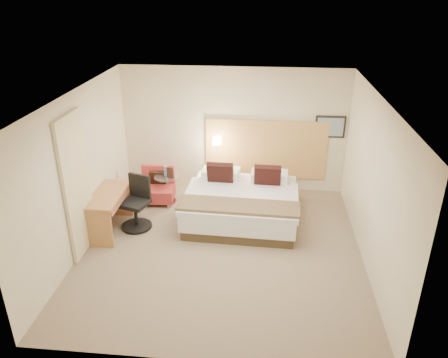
# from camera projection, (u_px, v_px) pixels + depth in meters

# --- Properties ---
(floor) EXTENTS (4.80, 5.00, 0.02)m
(floor) POSITION_uv_depth(u_px,v_px,m) (222.00, 249.00, 7.66)
(floor) COLOR #816E56
(floor) RESTS_ON ground
(ceiling) EXTENTS (4.80, 5.00, 0.02)m
(ceiling) POSITION_uv_depth(u_px,v_px,m) (221.00, 96.00, 6.52)
(ceiling) COLOR white
(ceiling) RESTS_ON floor
(wall_back) EXTENTS (4.80, 0.02, 2.70)m
(wall_back) POSITION_uv_depth(u_px,v_px,m) (234.00, 130.00, 9.36)
(wall_back) COLOR beige
(wall_back) RESTS_ON floor
(wall_front) EXTENTS (4.80, 0.02, 2.70)m
(wall_front) POSITION_uv_depth(u_px,v_px,m) (198.00, 273.00, 4.82)
(wall_front) COLOR beige
(wall_front) RESTS_ON floor
(wall_left) EXTENTS (0.02, 5.00, 2.70)m
(wall_left) POSITION_uv_depth(u_px,v_px,m) (79.00, 173.00, 7.31)
(wall_left) COLOR beige
(wall_left) RESTS_ON floor
(wall_right) EXTENTS (0.02, 5.00, 2.70)m
(wall_right) POSITION_uv_depth(u_px,v_px,m) (373.00, 185.00, 6.87)
(wall_right) COLOR beige
(wall_right) RESTS_ON floor
(headboard_panel) EXTENTS (2.60, 0.04, 1.30)m
(headboard_panel) POSITION_uv_depth(u_px,v_px,m) (266.00, 149.00, 9.43)
(headboard_panel) COLOR tan
(headboard_panel) RESTS_ON wall_back
(art_frame) EXTENTS (0.62, 0.03, 0.47)m
(art_frame) POSITION_uv_depth(u_px,v_px,m) (330.00, 127.00, 9.09)
(art_frame) COLOR black
(art_frame) RESTS_ON wall_back
(art_canvas) EXTENTS (0.54, 0.01, 0.39)m
(art_canvas) POSITION_uv_depth(u_px,v_px,m) (330.00, 127.00, 9.07)
(art_canvas) COLOR #7890A5
(art_canvas) RESTS_ON wall_back
(lamp_arm) EXTENTS (0.02, 0.12, 0.02)m
(lamp_arm) POSITION_uv_depth(u_px,v_px,m) (217.00, 140.00, 9.39)
(lamp_arm) COLOR white
(lamp_arm) RESTS_ON wall_back
(lamp_shade) EXTENTS (0.15, 0.15, 0.15)m
(lamp_shade) POSITION_uv_depth(u_px,v_px,m) (217.00, 141.00, 9.34)
(lamp_shade) COLOR #FFEDC6
(lamp_shade) RESTS_ON wall_back
(curtain) EXTENTS (0.06, 0.90, 2.42)m
(curtain) POSITION_uv_depth(u_px,v_px,m) (77.00, 186.00, 7.13)
(curtain) COLOR beige
(curtain) RESTS_ON wall_left
(bottle_a) EXTENTS (0.08, 0.08, 0.21)m
(bottle_a) POSITION_uv_depth(u_px,v_px,m) (165.00, 171.00, 9.02)
(bottle_a) COLOR #90B9DF
(bottle_a) RESTS_ON side_table
(bottle_b) EXTENTS (0.08, 0.08, 0.21)m
(bottle_b) POSITION_uv_depth(u_px,v_px,m) (167.00, 171.00, 9.00)
(bottle_b) COLOR #819BC8
(bottle_b) RESTS_ON side_table
(menu_folder) EXTENTS (0.15, 0.09, 0.23)m
(menu_folder) POSITION_uv_depth(u_px,v_px,m) (170.00, 173.00, 8.90)
(menu_folder) COLOR #3A1E17
(menu_folder) RESTS_ON side_table
(bed) EXTENTS (2.21, 2.15, 1.04)m
(bed) POSITION_uv_depth(u_px,v_px,m) (242.00, 202.00, 8.52)
(bed) COLOR #423321
(bed) RESTS_ON floor
(lounge_chair) EXTENTS (0.74, 0.65, 0.74)m
(lounge_chair) POSITION_uv_depth(u_px,v_px,m) (158.00, 188.00, 9.19)
(lounge_chair) COLOR #B47455
(lounge_chair) RESTS_ON floor
(side_table) EXTENTS (0.65, 0.65, 0.59)m
(side_table) POSITION_uv_depth(u_px,v_px,m) (168.00, 188.00, 9.11)
(side_table) COLOR silver
(side_table) RESTS_ON floor
(desk) EXTENTS (0.57, 1.23, 0.77)m
(desk) POSITION_uv_depth(u_px,v_px,m) (109.00, 201.00, 7.97)
(desk) COLOR #B17445
(desk) RESTS_ON floor
(desk_chair) EXTENTS (0.71, 0.71, 1.01)m
(desk_chair) POSITION_uv_depth(u_px,v_px,m) (137.00, 207.00, 8.17)
(desk_chair) COLOR black
(desk_chair) RESTS_ON floor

